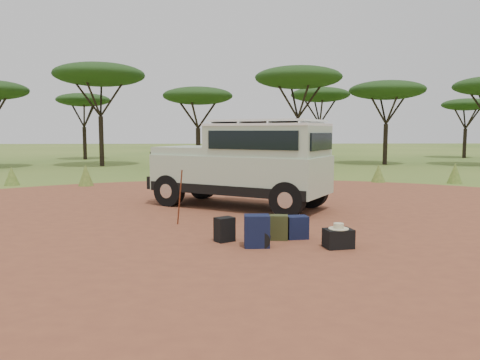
{
  "coord_description": "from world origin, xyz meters",
  "views": [
    {
      "loc": [
        -0.73,
        -10.3,
        2.16
      ],
      "look_at": [
        -0.24,
        0.77,
        1.0
      ],
      "focal_mm": 35.0,
      "sensor_mm": 36.0,
      "label": 1
    }
  ],
  "objects_px": {
    "backpack_black": "(224,230)",
    "backpack_olive": "(279,228)",
    "walking_staff": "(180,198)",
    "hard_case": "(338,239)",
    "backpack_navy": "(257,231)",
    "safari_vehicle": "(245,166)",
    "duffel_navy": "(297,227)"
  },
  "relations": [
    {
      "from": "walking_staff",
      "to": "backpack_olive",
      "type": "bearing_deg",
      "value": -56.26
    },
    {
      "from": "backpack_navy",
      "to": "hard_case",
      "type": "relative_size",
      "value": 1.2
    },
    {
      "from": "duffel_navy",
      "to": "hard_case",
      "type": "xyz_separation_m",
      "value": [
        0.64,
        -0.79,
        -0.05
      ]
    },
    {
      "from": "walking_staff",
      "to": "backpack_navy",
      "type": "height_order",
      "value": "walking_staff"
    },
    {
      "from": "duffel_navy",
      "to": "backpack_navy",
      "type": "bearing_deg",
      "value": -150.18
    },
    {
      "from": "safari_vehicle",
      "to": "backpack_black",
      "type": "bearing_deg",
      "value": -67.34
    },
    {
      "from": "duffel_navy",
      "to": "safari_vehicle",
      "type": "bearing_deg",
      "value": 94.75
    },
    {
      "from": "backpack_black",
      "to": "backpack_navy",
      "type": "bearing_deg",
      "value": -70.03
    },
    {
      "from": "walking_staff",
      "to": "backpack_black",
      "type": "bearing_deg",
      "value": -78.54
    },
    {
      "from": "backpack_black",
      "to": "backpack_olive",
      "type": "xyz_separation_m",
      "value": [
        1.08,
        0.1,
        0.01
      ]
    },
    {
      "from": "safari_vehicle",
      "to": "duffel_navy",
      "type": "distance_m",
      "value": 4.15
    },
    {
      "from": "safari_vehicle",
      "to": "backpack_black",
      "type": "xyz_separation_m",
      "value": [
        -0.63,
        -4.13,
        -0.95
      ]
    },
    {
      "from": "walking_staff",
      "to": "hard_case",
      "type": "height_order",
      "value": "walking_staff"
    },
    {
      "from": "walking_staff",
      "to": "backpack_navy",
      "type": "bearing_deg",
      "value": -72.96
    },
    {
      "from": "safari_vehicle",
      "to": "backpack_black",
      "type": "relative_size",
      "value": 11.0
    },
    {
      "from": "walking_staff",
      "to": "backpack_black",
      "type": "distance_m",
      "value": 1.89
    },
    {
      "from": "backpack_navy",
      "to": "hard_case",
      "type": "bearing_deg",
      "value": -4.37
    },
    {
      "from": "backpack_navy",
      "to": "duffel_navy",
      "type": "distance_m",
      "value": 1.09
    },
    {
      "from": "backpack_navy",
      "to": "duffel_navy",
      "type": "bearing_deg",
      "value": 37.84
    },
    {
      "from": "duffel_navy",
      "to": "hard_case",
      "type": "relative_size",
      "value": 0.91
    },
    {
      "from": "backpack_olive",
      "to": "hard_case",
      "type": "distance_m",
      "value": 1.24
    },
    {
      "from": "duffel_navy",
      "to": "hard_case",
      "type": "distance_m",
      "value": 1.02
    },
    {
      "from": "hard_case",
      "to": "safari_vehicle",
      "type": "bearing_deg",
      "value": 96.81
    },
    {
      "from": "safari_vehicle",
      "to": "walking_staff",
      "type": "distance_m",
      "value": 3.1
    },
    {
      "from": "safari_vehicle",
      "to": "walking_staff",
      "type": "xyz_separation_m",
      "value": [
        -1.63,
        -2.58,
        -0.54
      ]
    },
    {
      "from": "backpack_olive",
      "to": "hard_case",
      "type": "relative_size",
      "value": 0.98
    },
    {
      "from": "safari_vehicle",
      "to": "backpack_olive",
      "type": "xyz_separation_m",
      "value": [
        0.45,
        -4.03,
        -0.94
      ]
    },
    {
      "from": "walking_staff",
      "to": "hard_case",
      "type": "xyz_separation_m",
      "value": [
        3.1,
        -2.15,
        -0.47
      ]
    },
    {
      "from": "safari_vehicle",
      "to": "hard_case",
      "type": "relative_size",
      "value": 10.44
    },
    {
      "from": "backpack_black",
      "to": "hard_case",
      "type": "bearing_deg",
      "value": -48.06
    },
    {
      "from": "backpack_navy",
      "to": "backpack_olive",
      "type": "distance_m",
      "value": 0.74
    },
    {
      "from": "backpack_olive",
      "to": "hard_case",
      "type": "xyz_separation_m",
      "value": [
        1.02,
        -0.7,
        -0.07
      ]
    }
  ]
}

